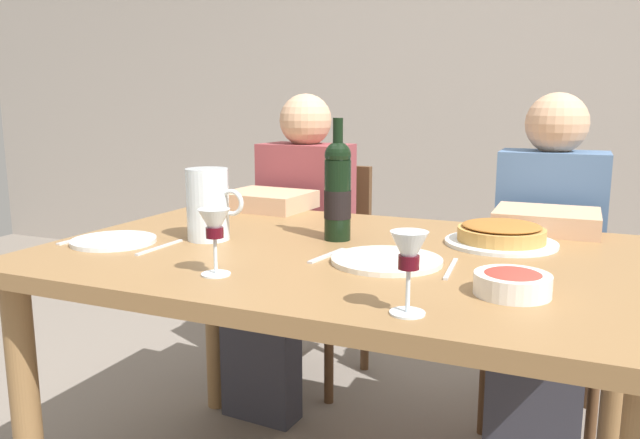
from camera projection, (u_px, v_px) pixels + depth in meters
name	position (u px, v px, depth m)	size (l,w,h in m)	color
back_wall	(495.00, 54.00, 3.63)	(8.00, 0.10, 2.80)	#A3998E
dining_table	(342.00, 285.00, 1.60)	(1.50, 1.00, 0.76)	olive
wine_bottle	(338.00, 190.00, 1.68)	(0.07, 0.07, 0.33)	black
water_pitcher	(208.00, 209.00, 1.69)	(0.17, 0.11, 0.19)	silver
baked_tart	(501.00, 234.00, 1.64)	(0.29, 0.29, 0.06)	silver
salad_bowl	(512.00, 282.00, 1.21)	(0.15, 0.15, 0.05)	white
wine_glass_left_diner	(215.00, 227.00, 1.33)	(0.07, 0.07, 0.15)	silver
wine_glass_right_diner	(409.00, 255.00, 1.09)	(0.07, 0.07, 0.15)	silver
dinner_plate_left_setting	(387.00, 260.00, 1.45)	(0.26, 0.26, 0.01)	silver
dinner_plate_right_setting	(114.00, 241.00, 1.66)	(0.22, 0.22, 0.01)	silver
fork_left_setting	(327.00, 256.00, 1.51)	(0.16, 0.01, 0.01)	silver
knife_left_setting	(451.00, 269.00, 1.40)	(0.18, 0.01, 0.01)	silver
knife_right_setting	(160.00, 247.00, 1.60)	(0.18, 0.01, 0.01)	silver
spoon_right_setting	(81.00, 238.00, 1.70)	(0.16, 0.01, 0.01)	silver
chair_left	(320.00, 257.00, 2.59)	(0.43, 0.43, 0.87)	brown
diner_left	(291.00, 240.00, 2.36)	(0.36, 0.52, 1.16)	#8E3D42
chair_right	(547.00, 281.00, 2.24)	(0.41, 0.41, 0.87)	brown
diner_right	(546.00, 265.00, 2.00)	(0.34, 0.51, 1.16)	#4C6B93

